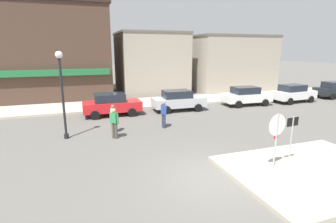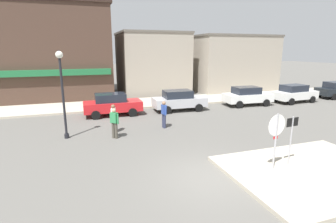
{
  "view_description": "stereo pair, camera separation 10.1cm",
  "coord_description": "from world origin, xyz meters",
  "px_view_note": "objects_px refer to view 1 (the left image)",
  "views": [
    {
      "loc": [
        -4.43,
        -7.66,
        4.55
      ],
      "look_at": [
        -0.16,
        4.5,
        1.5
      ],
      "focal_mm": 28.0,
      "sensor_mm": 36.0,
      "label": 1
    },
    {
      "loc": [
        -4.33,
        -7.69,
        4.55
      ],
      "look_at": [
        -0.16,
        4.5,
        1.5
      ],
      "focal_mm": 28.0,
      "sensor_mm": 36.0,
      "label": 2
    }
  ],
  "objects_px": {
    "pedestrian_crossing_near": "(113,118)",
    "pedestrian_kerb_side": "(114,122)",
    "stop_sign": "(276,134)",
    "lamp_post": "(61,82)",
    "parked_car_second": "(178,100)",
    "parked_car_fourth": "(293,93)",
    "parked_car_nearest": "(112,104)",
    "pedestrian_crossing_far": "(164,114)",
    "one_way_sign": "(291,136)",
    "parked_car_fifth": "(335,89)",
    "parked_car_third": "(246,96)"
  },
  "relations": [
    {
      "from": "pedestrian_crossing_far",
      "to": "one_way_sign",
      "type": "bearing_deg",
      "value": -66.79
    },
    {
      "from": "parked_car_second",
      "to": "pedestrian_crossing_far",
      "type": "xyz_separation_m",
      "value": [
        -2.5,
        -3.97,
        0.06
      ]
    },
    {
      "from": "lamp_post",
      "to": "parked_car_nearest",
      "type": "bearing_deg",
      "value": 55.3
    },
    {
      "from": "parked_car_fifth",
      "to": "pedestrian_crossing_near",
      "type": "relative_size",
      "value": 2.53
    },
    {
      "from": "parked_car_fourth",
      "to": "pedestrian_kerb_side",
      "type": "bearing_deg",
      "value": -164.03
    },
    {
      "from": "stop_sign",
      "to": "pedestrian_crossing_near",
      "type": "xyz_separation_m",
      "value": [
        -5.03,
        6.94,
        -0.65
      ]
    },
    {
      "from": "parked_car_fourth",
      "to": "pedestrian_kerb_side",
      "type": "height_order",
      "value": "pedestrian_kerb_side"
    },
    {
      "from": "lamp_post",
      "to": "pedestrian_kerb_side",
      "type": "relative_size",
      "value": 2.82
    },
    {
      "from": "one_way_sign",
      "to": "parked_car_nearest",
      "type": "height_order",
      "value": "one_way_sign"
    },
    {
      "from": "stop_sign",
      "to": "lamp_post",
      "type": "height_order",
      "value": "lamp_post"
    },
    {
      "from": "parked_car_third",
      "to": "pedestrian_kerb_side",
      "type": "relative_size",
      "value": 2.53
    },
    {
      "from": "pedestrian_crossing_near",
      "to": "pedestrian_kerb_side",
      "type": "xyz_separation_m",
      "value": [
        -0.09,
        -1.0,
        0.0
      ]
    },
    {
      "from": "parked_car_third",
      "to": "parked_car_fourth",
      "type": "height_order",
      "value": "same"
    },
    {
      "from": "parked_car_nearest",
      "to": "parked_car_second",
      "type": "height_order",
      "value": "same"
    },
    {
      "from": "parked_car_fifth",
      "to": "parked_car_second",
      "type": "bearing_deg",
      "value": -179.6
    },
    {
      "from": "lamp_post",
      "to": "parked_car_second",
      "type": "relative_size",
      "value": 1.12
    },
    {
      "from": "one_way_sign",
      "to": "parked_car_second",
      "type": "relative_size",
      "value": 0.52
    },
    {
      "from": "stop_sign",
      "to": "parked_car_second",
      "type": "bearing_deg",
      "value": 87.85
    },
    {
      "from": "lamp_post",
      "to": "parked_car_fifth",
      "type": "distance_m",
      "value": 24.77
    },
    {
      "from": "stop_sign",
      "to": "parked_car_nearest",
      "type": "height_order",
      "value": "stop_sign"
    },
    {
      "from": "one_way_sign",
      "to": "parked_car_nearest",
      "type": "bearing_deg",
      "value": 116.48
    },
    {
      "from": "pedestrian_kerb_side",
      "to": "parked_car_fifth",
      "type": "bearing_deg",
      "value": 13.01
    },
    {
      "from": "one_way_sign",
      "to": "pedestrian_kerb_side",
      "type": "distance_m",
      "value": 8.34
    },
    {
      "from": "parked_car_third",
      "to": "one_way_sign",
      "type": "bearing_deg",
      "value": -117.79
    },
    {
      "from": "parked_car_nearest",
      "to": "parked_car_fifth",
      "type": "distance_m",
      "value": 21.38
    },
    {
      "from": "parked_car_second",
      "to": "parked_car_fourth",
      "type": "xyz_separation_m",
      "value": [
        10.79,
        -0.28,
        0.0
      ]
    },
    {
      "from": "one_way_sign",
      "to": "parked_car_fourth",
      "type": "distance_m",
      "value": 14.76
    },
    {
      "from": "parked_car_nearest",
      "to": "parked_car_second",
      "type": "xyz_separation_m",
      "value": [
        5.01,
        -0.12,
        0.0
      ]
    },
    {
      "from": "parked_car_nearest",
      "to": "pedestrian_kerb_side",
      "type": "xyz_separation_m",
      "value": [
        -0.52,
        -5.07,
        0.06
      ]
    },
    {
      "from": "parked_car_fourth",
      "to": "pedestrian_kerb_side",
      "type": "xyz_separation_m",
      "value": [
        -16.32,
        -4.67,
        0.06
      ]
    },
    {
      "from": "parked_car_nearest",
      "to": "parked_car_fourth",
      "type": "height_order",
      "value": "same"
    },
    {
      "from": "stop_sign",
      "to": "pedestrian_crossing_near",
      "type": "height_order",
      "value": "stop_sign"
    },
    {
      "from": "parked_car_fourth",
      "to": "parked_car_fifth",
      "type": "height_order",
      "value": "same"
    },
    {
      "from": "lamp_post",
      "to": "parked_car_fifth",
      "type": "bearing_deg",
      "value": 9.85
    },
    {
      "from": "stop_sign",
      "to": "parked_car_fourth",
      "type": "relative_size",
      "value": 0.56
    },
    {
      "from": "pedestrian_crossing_far",
      "to": "stop_sign",
      "type": "bearing_deg",
      "value": -73.18
    },
    {
      "from": "parked_car_third",
      "to": "parked_car_second",
      "type": "bearing_deg",
      "value": 179.55
    },
    {
      "from": "parked_car_third",
      "to": "parked_car_fifth",
      "type": "distance_m",
      "value": 10.31
    },
    {
      "from": "parked_car_second",
      "to": "parked_car_third",
      "type": "height_order",
      "value": "same"
    },
    {
      "from": "one_way_sign",
      "to": "pedestrian_kerb_side",
      "type": "height_order",
      "value": "one_way_sign"
    },
    {
      "from": "one_way_sign",
      "to": "parked_car_fourth",
      "type": "bearing_deg",
      "value": 45.33
    },
    {
      "from": "stop_sign",
      "to": "lamp_post",
      "type": "relative_size",
      "value": 0.51
    },
    {
      "from": "one_way_sign",
      "to": "pedestrian_crossing_far",
      "type": "distance_m",
      "value": 7.41
    },
    {
      "from": "pedestrian_kerb_side",
      "to": "parked_car_nearest",
      "type": "bearing_deg",
      "value": 84.14
    },
    {
      "from": "parked_car_nearest",
      "to": "parked_car_fifth",
      "type": "xyz_separation_m",
      "value": [
        21.38,
        -0.01,
        0.0
      ]
    },
    {
      "from": "lamp_post",
      "to": "parked_car_nearest",
      "type": "height_order",
      "value": "lamp_post"
    },
    {
      "from": "parked_car_second",
      "to": "pedestrian_crossing_near",
      "type": "relative_size",
      "value": 2.51
    },
    {
      "from": "parked_car_second",
      "to": "pedestrian_crossing_far",
      "type": "relative_size",
      "value": 2.51
    },
    {
      "from": "parked_car_fourth",
      "to": "parked_car_nearest",
      "type": "bearing_deg",
      "value": 178.55
    },
    {
      "from": "parked_car_nearest",
      "to": "pedestrian_crossing_near",
      "type": "relative_size",
      "value": 2.49
    }
  ]
}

